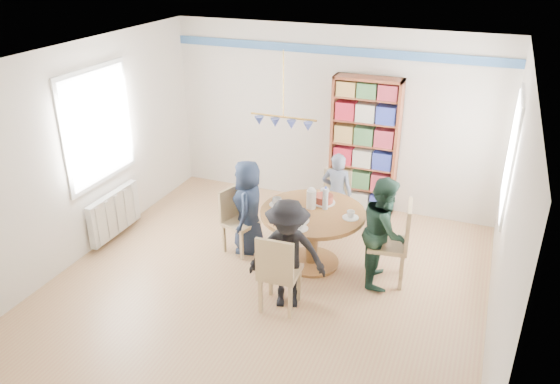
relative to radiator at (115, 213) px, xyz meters
The scene contains 14 objects.
ground 2.46m from the radiator, ahead, with size 5.00×5.00×0.00m, color tan.
room_shell 2.58m from the radiator, 14.73° to the left, with size 5.00×5.00×5.00m.
radiator is the anchor object (origin of this frame).
dining_table 2.79m from the radiator, ahead, with size 1.30×1.30×0.75m.
chair_left 1.75m from the radiator, ahead, with size 0.48×0.48×0.87m.
chair_right 3.82m from the radiator, ahead, with size 0.52×0.52×1.03m.
chair_far 3.07m from the radiator, 25.19° to the left, with size 0.41×0.41×0.88m.
chair_near 2.82m from the radiator, 15.08° to the right, with size 0.45×0.45×0.96m.
person_left 1.93m from the radiator, 10.66° to the left, with size 0.62×0.40×1.27m, color #192237.
person_right 3.68m from the radiator, ahead, with size 0.66×0.51×1.35m, color #193328.
person_far 3.08m from the radiator, 24.33° to the left, with size 0.43×0.28×1.18m, color gray.
person_near 2.85m from the radiator, 11.89° to the right, with size 0.85×0.49×1.31m, color black.
bookshelf 3.66m from the radiator, 34.49° to the left, with size 0.98×0.29×2.05m.
tableware 2.80m from the radiator, ahead, with size 1.15×1.15×0.30m.
Camera 1 is at (2.17, -5.06, 3.81)m, focal length 35.00 mm.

